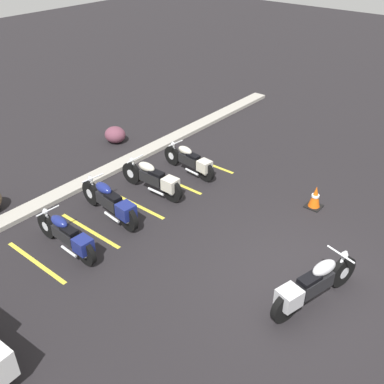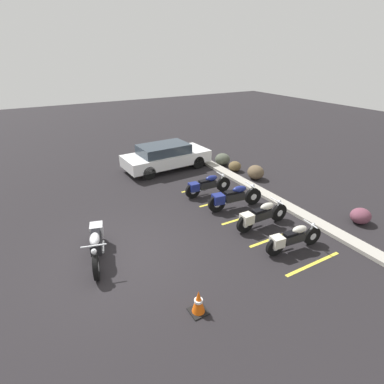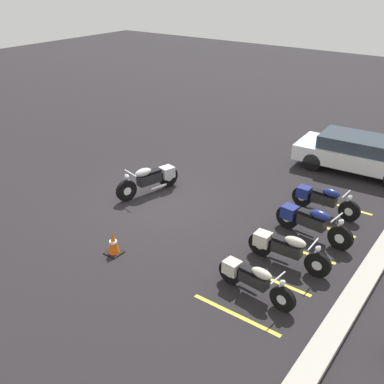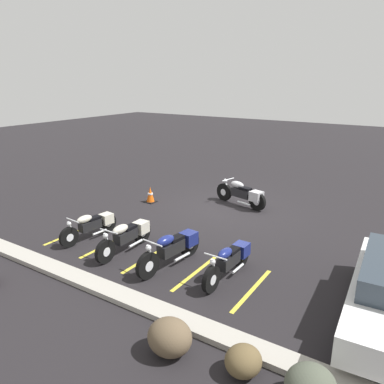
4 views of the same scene
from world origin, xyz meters
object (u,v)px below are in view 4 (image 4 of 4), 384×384
object	(u,v)px
parked_bike_0	(230,260)
parked_bike_1	(173,248)
motorcycle_silver_featured	(243,194)
parked_bike_3	(92,225)
landscape_rock_2	(170,337)
landscape_rock_3	(243,361)
parked_bike_2	(127,236)
traffic_cone	(150,195)

from	to	relation	value
parked_bike_0	parked_bike_1	size ratio (longest dim) A/B	0.93
parked_bike_0	motorcycle_silver_featured	bearing A→B (deg)	-155.83
motorcycle_silver_featured	parked_bike_3	distance (m)	5.70
parked_bike_1	landscape_rock_2	world-z (taller)	parked_bike_1
landscape_rock_3	parked_bike_2	bearing A→B (deg)	-27.53
landscape_rock_3	motorcycle_silver_featured	bearing A→B (deg)	-64.56
motorcycle_silver_featured	traffic_cone	size ratio (longest dim) A/B	3.67
parked_bike_1	parked_bike_3	distance (m)	3.02
traffic_cone	landscape_rock_3	bearing A→B (deg)	138.12
parked_bike_2	landscape_rock_2	size ratio (longest dim) A/B	2.67
parked_bike_1	landscape_rock_3	world-z (taller)	parked_bike_1
parked_bike_2	landscape_rock_3	world-z (taller)	parked_bike_2
parked_bike_0	landscape_rock_2	bearing A→B (deg)	8.83
parked_bike_3	traffic_cone	world-z (taller)	parked_bike_3
parked_bike_2	parked_bike_0	bearing A→B (deg)	94.09
parked_bike_2	landscape_rock_2	world-z (taller)	parked_bike_2
parked_bike_1	landscape_rock_3	bearing A→B (deg)	58.54
parked_bike_3	parked_bike_0	bearing A→B (deg)	97.97
motorcycle_silver_featured	parked_bike_0	world-z (taller)	motorcycle_silver_featured
parked_bike_2	landscape_rock_2	distance (m)	4.32
motorcycle_silver_featured	parked_bike_1	bearing A→B (deg)	110.13
landscape_rock_2	traffic_cone	distance (m)	8.44
parked_bike_3	traffic_cone	size ratio (longest dim) A/B	3.22
parked_bike_2	landscape_rock_3	size ratio (longest dim) A/B	3.44
motorcycle_silver_featured	landscape_rock_2	bearing A→B (deg)	121.24
parked_bike_2	parked_bike_1	bearing A→B (deg)	89.66
parked_bike_0	landscape_rock_3	bearing A→B (deg)	33.28
motorcycle_silver_featured	traffic_cone	xyz separation A→B (m)	(3.20, 1.50, -0.19)
parked_bike_2	landscape_rock_2	xyz separation A→B (m)	(-3.39, 2.68, -0.12)
parked_bike_2	motorcycle_silver_featured	bearing A→B (deg)	167.91
parked_bike_1	landscape_rock_3	xyz separation A→B (m)	(-3.13, 2.44, -0.22)
parked_bike_1	traffic_cone	bearing A→B (deg)	-128.29
motorcycle_silver_featured	parked_bike_2	world-z (taller)	motorcycle_silver_featured
parked_bike_1	landscape_rock_2	distance (m)	3.26
motorcycle_silver_featured	landscape_rock_2	distance (m)	8.21
parked_bike_1	parked_bike_2	xyz separation A→B (m)	(1.54, 0.01, -0.02)
motorcycle_silver_featured	parked_bike_2	xyz separation A→B (m)	(1.04, 5.19, -0.03)
parked_bike_0	landscape_rock_2	world-z (taller)	parked_bike_0
parked_bike_3	landscape_rock_2	distance (m)	5.59
parked_bike_1	motorcycle_silver_featured	bearing A→B (deg)	-167.98
parked_bike_0	parked_bike_1	xyz separation A→B (m)	(1.50, 0.25, 0.03)
parked_bike_0	parked_bike_3	xyz separation A→B (m)	(4.52, 0.19, -0.02)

